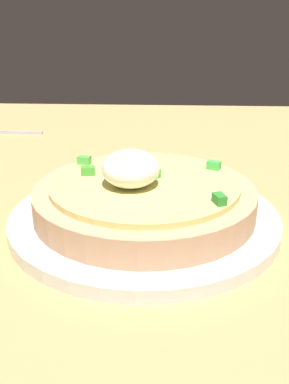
# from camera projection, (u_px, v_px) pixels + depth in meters

# --- Properties ---
(dining_table) EXTENTS (1.18, 0.82, 0.02)m
(dining_table) POSITION_uv_depth(u_px,v_px,m) (122.00, 180.00, 0.55)
(dining_table) COLOR tan
(dining_table) RESTS_ON ground
(plate) EXTENTS (0.25, 0.25, 0.01)m
(plate) POSITION_uv_depth(u_px,v_px,m) (144.00, 218.00, 0.41)
(plate) COLOR silver
(plate) RESTS_ON dining_table
(pizza) EXTENTS (0.20, 0.20, 0.06)m
(pizza) POSITION_uv_depth(u_px,v_px,m) (144.00, 195.00, 0.40)
(pizza) COLOR tan
(pizza) RESTS_ON plate
(fork) EXTENTS (0.12, 0.01, 0.00)m
(fork) POSITION_uv_depth(u_px,v_px,m) (0.00, 132.00, 0.71)
(fork) COLOR #B7B7BC
(fork) RESTS_ON dining_table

